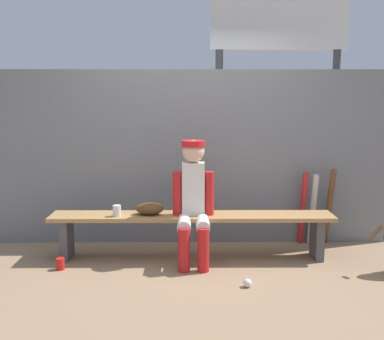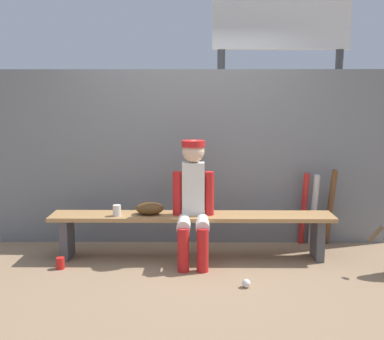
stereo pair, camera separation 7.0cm
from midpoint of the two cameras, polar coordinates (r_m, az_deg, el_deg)
The scene contains 12 objects.
ground_plane at distance 4.90m, azimuth 0.42°, elevation -10.51°, with size 30.00×30.00×0.00m, color #937556.
chainlink_fence at distance 5.21m, azimuth 0.44°, elevation 1.46°, with size 4.35×0.03×1.91m, color slate.
dugout_bench at distance 4.79m, azimuth 0.42°, elevation -6.42°, with size 2.83×0.36×0.45m.
player_seated at distance 4.62m, azimuth 0.58°, elevation -3.32°, with size 0.41×0.55×1.20m.
baseball_glove at distance 4.78m, azimuth -4.69°, elevation -4.62°, with size 0.28×0.20×0.12m, color #593819.
bat_aluminum_red at distance 5.34m, azimuth 13.64°, elevation -4.57°, with size 0.06×0.06×0.82m, color #B22323.
bat_aluminum_silver at distance 5.35m, azimuth 14.80°, elevation -4.68°, with size 0.06×0.06×0.81m, color #B7B7BC.
bat_wood_dark at distance 5.39m, azimuth 16.63°, elevation -4.34°, with size 0.06×0.06×0.87m, color brown.
baseball at distance 4.21m, azimuth 7.03°, elevation -13.36°, with size 0.07×0.07×0.07m, color white.
cup_on_ground at distance 4.75m, azimuth -15.12°, elevation -10.76°, with size 0.08×0.08×0.11m, color red.
cup_on_bench at distance 4.75m, azimuth -8.59°, elevation -4.83°, with size 0.08×0.08×0.11m, color silver.
scoreboard at distance 6.43m, azimuth 11.49°, elevation 14.71°, with size 2.04×0.27×3.33m.
Camera 2 is at (0.04, -4.63, 1.61)m, focal length 44.39 mm.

